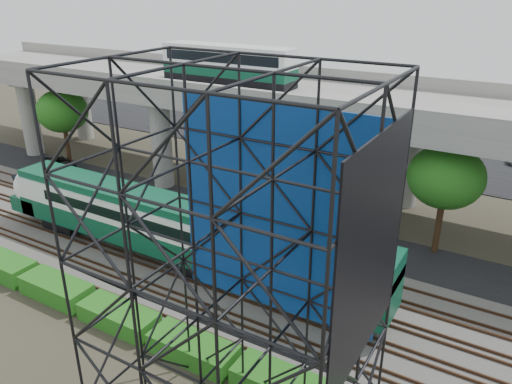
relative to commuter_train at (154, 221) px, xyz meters
The scene contains 13 objects.
ground 3.95m from the commuter_train, 47.59° to the right, with size 140.00×140.00×0.00m, color #474233.
ballast_bed 3.33m from the commuter_train, ahead, with size 90.00×12.00×0.20m, color slate.
service_road 9.15m from the commuter_train, 77.87° to the left, with size 90.00×5.00×0.08m, color black.
parking_lot 32.18m from the commuter_train, 86.73° to the left, with size 90.00×18.00×0.08m, color black.
harbor_water 54.11m from the commuter_train, 88.06° to the left, with size 140.00×40.00×0.03m, color #415D6B.
rail_tracks 3.18m from the commuter_train, ahead, with size 90.00×9.52×0.16m.
commuter_train is the anchor object (origin of this frame).
overpass 15.05m from the commuter_train, 84.07° to the left, with size 80.00×12.00×12.40m.
scaffold_tower 16.79m from the commuter_train, 38.18° to the right, with size 9.36×6.36×15.00m.
hedge_strip 7.29m from the commuter_train, 65.78° to the right, with size 34.60×1.80×1.20m.
trees 14.70m from the commuter_train, 101.33° to the left, with size 40.94×16.94×7.69m.
suv 21.39m from the commuter_train, 157.05° to the left, with size 2.14×4.65×1.29m, color black.
parked_cars 31.57m from the commuter_train, 86.31° to the left, with size 36.50×9.66×1.30m.
Camera 1 is at (18.69, -19.67, 17.19)m, focal length 35.00 mm.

